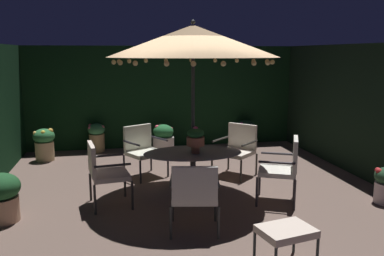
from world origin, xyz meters
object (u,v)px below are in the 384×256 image
patio_chair_southeast (194,192)px  patio_chair_northeast (143,147)px  patio_chair_east (103,169)px  patio_dining_table (193,161)px  centerpiece_planter (196,138)px  patio_chair_north (238,147)px  potted_plant_left_near (163,138)px  patio_umbrella (193,41)px  potted_plant_back_center (44,143)px  potted_plant_left_far (245,132)px  ottoman_footrest (286,233)px  potted_plant_front_corner (97,136)px  potted_plant_right_far (1,196)px  patio_chair_south (284,165)px

patio_chair_southeast → patio_chair_northeast: bearing=100.0°
patio_chair_east → patio_dining_table: bearing=8.7°
centerpiece_planter → patio_chair_east: bearing=-175.4°
patio_chair_north → patio_chair_southeast: 2.68m
potted_plant_left_near → patio_umbrella: bearing=-88.1°
potted_plant_back_center → potted_plant_left_far: size_ratio=1.11×
ottoman_footrest → potted_plant_front_corner: (-2.17, 5.65, -0.02)m
centerpiece_planter → potted_plant_right_far: 2.86m
patio_umbrella → patio_chair_south: 2.32m
patio_chair_east → potted_plant_left_far: (3.36, 3.51, -0.24)m
patio_dining_table → potted_plant_front_corner: patio_dining_table is taller
centerpiece_planter → potted_plant_left_far: (1.95, 3.40, -0.64)m
centerpiece_planter → patio_chair_southeast: (-0.27, -1.28, -0.42)m
patio_chair_northeast → potted_plant_front_corner: patio_chair_northeast is taller
ottoman_footrest → potted_plant_front_corner: 6.05m
potted_plant_back_center → potted_plant_front_corner: (1.06, 0.60, -0.02)m
ottoman_footrest → potted_plant_left_near: size_ratio=1.01×
patio_umbrella → patio_chair_southeast: 2.36m
patio_chair_north → potted_plant_left_far: bearing=68.3°
centerpiece_planter → potted_plant_left_far: centerpiece_planter is taller
patio_dining_table → ottoman_footrest: 2.43m
patio_chair_southeast → patio_chair_south: (1.54, 0.79, 0.05)m
centerpiece_planter → ottoman_footrest: size_ratio=0.67×
potted_plant_front_corner → potted_plant_left_far: potted_plant_front_corner is taller
centerpiece_planter → patio_chair_northeast: size_ratio=0.46×
potted_plant_back_center → patio_umbrella: bearing=-45.1°
potted_plant_left_far → potted_plant_right_far: bearing=-141.0°
patio_dining_table → potted_plant_front_corner: bearing=116.2°
potted_plant_front_corner → centerpiece_planter: bearing=-64.2°
patio_umbrella → ottoman_footrest: 3.17m
ottoman_footrest → patio_umbrella: bearing=103.0°
patio_chair_south → potted_plant_right_far: bearing=179.1°
potted_plant_back_center → patio_chair_south: bearing=-39.6°
potted_plant_front_corner → potted_plant_left_near: potted_plant_front_corner is taller
patio_dining_table → potted_plant_left_far: bearing=59.1°
centerpiece_planter → potted_plant_front_corner: 3.82m
patio_chair_southeast → patio_dining_table: bearing=79.6°
patio_chair_north → patio_umbrella: bearing=-137.2°
potted_plant_right_far → potted_plant_left_near: size_ratio=1.06×
patio_chair_northeast → potted_plant_back_center: (-1.97, 1.47, -0.16)m
potted_plant_front_corner → potted_plant_left_far: bearing=0.1°
patio_dining_table → centerpiece_planter: 0.41m
patio_chair_northeast → ottoman_footrest: 3.79m
patio_chair_north → ottoman_footrest: bearing=-98.5°
centerpiece_planter → potted_plant_back_center: size_ratio=0.62×
patio_umbrella → patio_chair_north: 2.37m
patio_chair_north → patio_chair_east: patio_chair_east is taller
ottoman_footrest → patio_chair_east: bearing=132.1°
patio_umbrella → centerpiece_planter: 1.47m
patio_umbrella → patio_chair_north: patio_umbrella is taller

